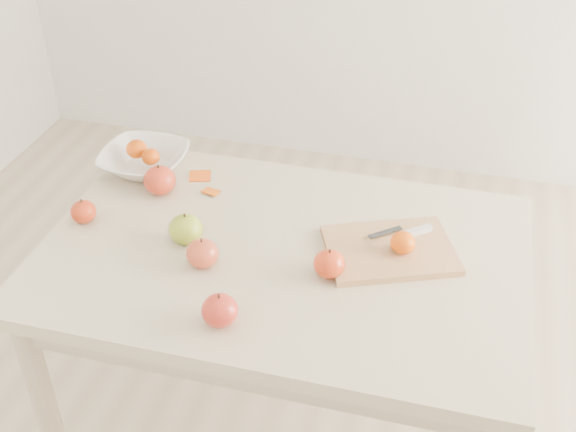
# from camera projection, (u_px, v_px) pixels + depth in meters

# --- Properties ---
(table) EXTENTS (1.20, 0.80, 0.75)m
(table) POSITION_uv_depth(u_px,v_px,m) (283.00, 280.00, 1.85)
(table) COLOR beige
(table) RESTS_ON ground
(cutting_board) EXTENTS (0.37, 0.33, 0.02)m
(cutting_board) POSITION_uv_depth(u_px,v_px,m) (390.00, 250.00, 1.78)
(cutting_board) COLOR tan
(cutting_board) RESTS_ON table
(board_tangerine) EXTENTS (0.06, 0.06, 0.05)m
(board_tangerine) POSITION_uv_depth(u_px,v_px,m) (403.00, 243.00, 1.74)
(board_tangerine) COLOR #CD4307
(board_tangerine) RESTS_ON cutting_board
(fruit_bowl) EXTENTS (0.25, 0.25, 0.06)m
(fruit_bowl) POSITION_uv_depth(u_px,v_px,m) (144.00, 160.00, 2.09)
(fruit_bowl) COLOR white
(fruit_bowl) RESTS_ON table
(bowl_tangerine_near) EXTENTS (0.06, 0.06, 0.05)m
(bowl_tangerine_near) POSITION_uv_depth(u_px,v_px,m) (137.00, 149.00, 2.08)
(bowl_tangerine_near) COLOR #C84B07
(bowl_tangerine_near) RESTS_ON fruit_bowl
(bowl_tangerine_far) EXTENTS (0.05, 0.05, 0.05)m
(bowl_tangerine_far) POSITION_uv_depth(u_px,v_px,m) (151.00, 157.00, 2.06)
(bowl_tangerine_far) COLOR #D23B07
(bowl_tangerine_far) RESTS_ON fruit_bowl
(orange_peel_a) EXTENTS (0.07, 0.06, 0.01)m
(orange_peel_a) POSITION_uv_depth(u_px,v_px,m) (200.00, 177.00, 2.07)
(orange_peel_a) COLOR #D4500E
(orange_peel_a) RESTS_ON table
(orange_peel_b) EXTENTS (0.05, 0.05, 0.01)m
(orange_peel_b) POSITION_uv_depth(u_px,v_px,m) (211.00, 192.00, 2.00)
(orange_peel_b) COLOR #DD5D0F
(orange_peel_b) RESTS_ON table
(paring_knife) EXTENTS (0.16, 0.10, 0.01)m
(paring_knife) POSITION_uv_depth(u_px,v_px,m) (413.00, 231.00, 1.82)
(paring_knife) COLOR silver
(paring_knife) RESTS_ON cutting_board
(apple_green) EXTENTS (0.09, 0.09, 0.08)m
(apple_green) POSITION_uv_depth(u_px,v_px,m) (186.00, 229.00, 1.80)
(apple_green) COLOR olive
(apple_green) RESTS_ON table
(apple_red_d) EXTENTS (0.07, 0.07, 0.06)m
(apple_red_d) POSITION_uv_depth(u_px,v_px,m) (83.00, 212.00, 1.88)
(apple_red_d) COLOR #9F1208
(apple_red_d) RESTS_ON table
(apple_red_c) EXTENTS (0.08, 0.08, 0.07)m
(apple_red_c) POSITION_uv_depth(u_px,v_px,m) (220.00, 310.00, 1.56)
(apple_red_c) COLOR maroon
(apple_red_c) RESTS_ON table
(apple_red_e) EXTENTS (0.08, 0.08, 0.07)m
(apple_red_e) POSITION_uv_depth(u_px,v_px,m) (329.00, 264.00, 1.70)
(apple_red_e) COLOR #9B1808
(apple_red_e) RESTS_ON table
(apple_red_a) EXTENTS (0.09, 0.09, 0.08)m
(apple_red_a) POSITION_uv_depth(u_px,v_px,m) (160.00, 180.00, 1.98)
(apple_red_a) COLOR #A31E18
(apple_red_a) RESTS_ON table
(apple_red_b) EXTENTS (0.08, 0.08, 0.07)m
(apple_red_b) POSITION_uv_depth(u_px,v_px,m) (202.00, 253.00, 1.72)
(apple_red_b) COLOR #A51D23
(apple_red_b) RESTS_ON table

